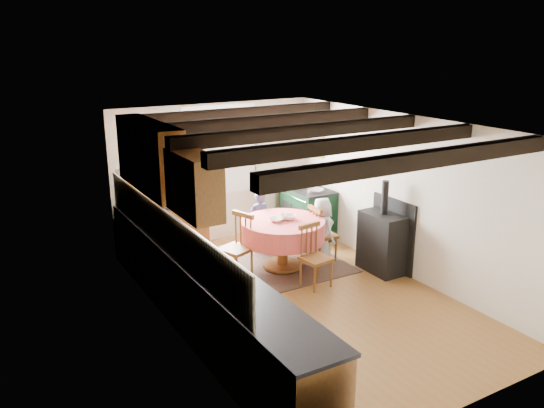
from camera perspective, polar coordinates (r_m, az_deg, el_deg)
floor at (r=7.72m, az=3.04°, el=-9.69°), size 3.60×5.50×0.00m
ceiling at (r=6.99m, az=3.34°, el=8.22°), size 3.60×5.50×0.00m
wall_back at (r=9.59m, az=-5.90°, el=3.16°), size 3.60×0.00×2.40m
wall_front at (r=5.36m, az=19.79°, el=-8.89°), size 3.60×0.00×2.40m
wall_left at (r=6.50m, az=-10.21°, el=-3.61°), size 0.00×5.50×2.40m
wall_right at (r=8.36m, az=13.55°, el=0.76°), size 0.00×5.50×2.40m
beam_a at (r=5.48m, az=14.98°, el=4.40°), size 3.60×0.16×0.16m
beam_b at (r=6.21m, az=8.46°, el=6.17°), size 3.60×0.16×0.16m
beam_c at (r=7.01m, az=3.33°, el=7.50°), size 3.60×0.16×0.16m
beam_d at (r=7.85m, az=-0.74°, el=8.50°), size 3.60×0.16×0.16m
beam_e at (r=8.73m, az=-4.03°, el=9.28°), size 3.60×0.16×0.16m
splash_left at (r=6.77m, az=-10.95°, el=-2.81°), size 0.02×4.50×0.55m
splash_back at (r=9.22m, az=-11.50°, el=2.36°), size 1.40×0.02×0.55m
base_cabinet_left at (r=6.89m, az=-7.53°, el=-9.14°), size 0.60×5.30×0.88m
base_cabinet_back at (r=9.17m, az=-10.95°, el=-2.66°), size 1.30×0.60×0.88m
worktop_left at (r=6.71m, az=-7.52°, el=-5.56°), size 0.64×5.30×0.04m
worktop_back at (r=9.01m, az=-11.06°, el=0.07°), size 1.30×0.64×0.04m
wall_cabinet_glass at (r=7.45m, az=-12.52°, el=4.85°), size 0.34×1.80×0.90m
wall_cabinet_solid at (r=6.08m, az=-8.06°, el=2.00°), size 0.34×0.90×0.70m
window_frame at (r=9.54m, az=-5.38°, el=5.55°), size 1.34×0.03×1.54m
window_pane at (r=9.54m, az=-5.39°, el=5.56°), size 1.20×0.01×1.40m
curtain_left at (r=9.25m, az=-9.84°, el=1.86°), size 0.35×0.10×2.10m
curtain_right at (r=9.95m, az=-0.65°, el=3.14°), size 0.35×0.10×2.10m
curtain_rod at (r=9.37m, az=-5.26°, el=9.08°), size 2.00×0.03×0.03m
wall_picture at (r=9.97m, az=4.47°, el=6.64°), size 0.04×0.50×0.60m
wall_plate at (r=9.94m, az=-0.36°, el=6.66°), size 0.30×0.02×0.30m
rug at (r=8.68m, az=1.08°, el=-6.53°), size 1.96×1.52×0.01m
dining_table at (r=8.54m, az=1.10°, el=-4.18°), size 1.28×1.28×0.77m
chair_near at (r=7.91m, az=4.58°, el=-5.41°), size 0.44×0.46×0.92m
chair_left at (r=8.16m, az=-3.78°, el=-4.41°), size 0.56×0.55×0.99m
chair_right at (r=8.86m, az=5.27°, el=-2.99°), size 0.43×0.42×0.91m
aga_range at (r=9.90m, az=3.67°, el=-0.85°), size 0.63×0.98×0.90m
cast_iron_stove at (r=8.49m, az=11.36°, el=-2.31°), size 0.43×0.71×1.42m
child_far at (r=9.17m, az=-1.31°, el=-1.82°), size 0.39×0.27×1.04m
child_right at (r=8.81m, az=5.16°, el=-2.65°), size 0.34×0.52×1.05m
bowl_a at (r=8.36m, az=0.45°, el=-1.63°), size 0.29×0.29×0.05m
bowl_b at (r=8.45m, az=1.75°, el=-1.38°), size 0.31×0.31×0.07m
cup at (r=8.40m, az=1.15°, el=-1.36°), size 0.14×0.14×0.10m
canister_tall at (r=8.89m, az=-12.22°, el=0.67°), size 0.13×0.13×0.23m
canister_wide at (r=9.04m, az=-11.58°, el=0.95°), size 0.19×0.19×0.22m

